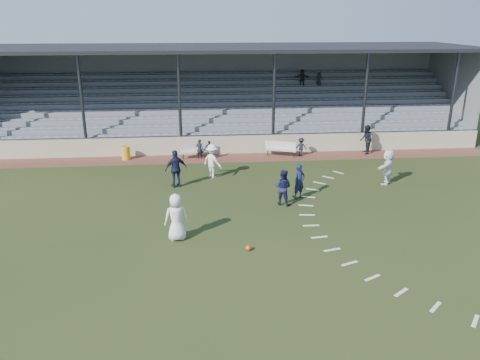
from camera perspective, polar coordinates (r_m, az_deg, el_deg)
name	(u,v)px	position (r m, az deg, el deg)	size (l,w,h in m)	color
ground	(245,228)	(19.96, 0.65, -5.89)	(90.00, 90.00, 0.00)	#273114
cinder_track	(229,158)	(29.76, -1.38, 2.71)	(34.00, 2.00, 0.02)	brown
retaining_wall	(228,145)	(30.61, -1.52, 4.32)	(34.00, 0.18, 1.20)	#B8A98E
bench_left	(196,149)	(29.77, -5.36, 3.78)	(2.04, 0.84, 0.95)	beige
bench_right	(281,147)	(30.12, 4.98, 3.98)	(2.01, 1.15, 0.95)	beige
trash_bin	(126,153)	(30.16, -13.75, 3.23)	(0.53, 0.53, 0.84)	gold
football	(248,248)	(18.10, 1.02, -8.29)	(0.22, 0.22, 0.22)	#E3420D
player_white_lead	(176,217)	(18.77, -7.77, -4.51)	(0.95, 0.62, 1.94)	white
player_navy_lead	(299,181)	(23.03, 7.24, -0.18)	(0.64, 0.42, 1.75)	#15193A
player_navy_mid	(283,187)	(22.19, 5.25, -0.89)	(0.84, 0.66, 1.73)	#15193A
player_white_wing	(212,161)	(25.91, -3.38, 2.32)	(1.23, 0.71, 1.90)	white
player_navy_wing	(176,169)	(24.60, -7.81, 1.37)	(1.17, 0.49, 2.00)	#15193A
player_white_back	(388,167)	(26.08, 17.55, 1.57)	(1.78, 0.57, 1.92)	white
official	(366,140)	(31.54, 15.12, 4.78)	(0.92, 0.71, 1.88)	black
sub_left_near	(200,149)	(29.52, -4.95, 3.79)	(0.46, 0.30, 1.26)	black
sub_left_far	(210,150)	(29.42, -3.72, 3.68)	(0.69, 0.29, 1.17)	black
sub_right	(301,147)	(30.33, 7.44, 4.05)	(0.77, 0.44, 1.19)	black
grandstand	(223,107)	(34.86, -2.04, 8.85)	(34.60, 9.00, 6.61)	slate
penalty_arc	(340,224)	(20.74, 12.10, -5.31)	(3.89, 14.63, 0.01)	silver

